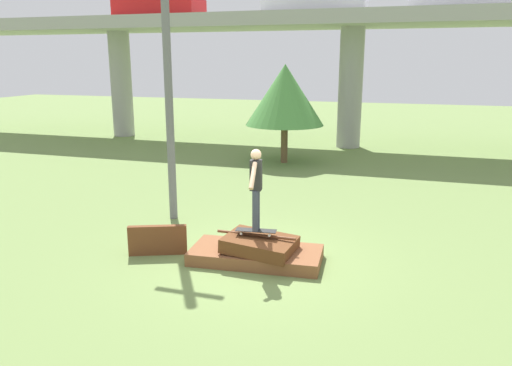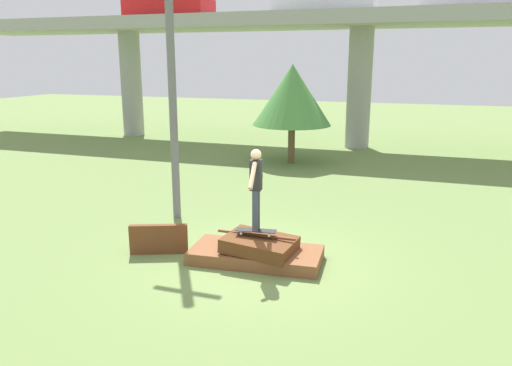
{
  "view_description": "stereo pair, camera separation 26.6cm",
  "coord_description": "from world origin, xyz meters",
  "px_view_note": "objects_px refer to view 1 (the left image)",
  "views": [
    {
      "loc": [
        2.88,
        -9.12,
        4.04
      ],
      "look_at": [
        0.01,
        -0.03,
        1.66
      ],
      "focal_mm": 35.0,
      "sensor_mm": 36.0,
      "label": 1
    },
    {
      "loc": [
        3.13,
        -9.04,
        4.04
      ],
      "look_at": [
        0.01,
        -0.03,
        1.66
      ],
      "focal_mm": 35.0,
      "sensor_mm": 36.0,
      "label": 2
    }
  ],
  "objects_px": {
    "skater": "(256,184)",
    "car_on_overpass_left": "(158,5)",
    "utility_pole": "(168,79)",
    "tree_behind_left": "(285,95)",
    "skateboard": "(256,231)",
    "car_on_overpass_far_right": "(313,0)"
  },
  "relations": [
    {
      "from": "skateboard",
      "to": "utility_pole",
      "type": "height_order",
      "value": "utility_pole"
    },
    {
      "from": "tree_behind_left",
      "to": "utility_pole",
      "type": "bearing_deg",
      "value": -96.88
    },
    {
      "from": "skater",
      "to": "car_on_overpass_left",
      "type": "relative_size",
      "value": 0.39
    },
    {
      "from": "utility_pole",
      "to": "tree_behind_left",
      "type": "height_order",
      "value": "utility_pole"
    },
    {
      "from": "tree_behind_left",
      "to": "skateboard",
      "type": "bearing_deg",
      "value": -78.81
    },
    {
      "from": "car_on_overpass_far_right",
      "to": "tree_behind_left",
      "type": "xyz_separation_m",
      "value": [
        -0.19,
        -4.18,
        -3.95
      ]
    },
    {
      "from": "car_on_overpass_far_right",
      "to": "utility_pole",
      "type": "bearing_deg",
      "value": -95.41
    },
    {
      "from": "skater",
      "to": "car_on_overpass_far_right",
      "type": "relative_size",
      "value": 0.36
    },
    {
      "from": "car_on_overpass_left",
      "to": "tree_behind_left",
      "type": "distance_m",
      "value": 9.33
    },
    {
      "from": "car_on_overpass_left",
      "to": "utility_pole",
      "type": "xyz_separation_m",
      "value": [
        6.52,
        -11.85,
        -3.07
      ]
    },
    {
      "from": "car_on_overpass_far_right",
      "to": "tree_behind_left",
      "type": "bearing_deg",
      "value": -92.63
    },
    {
      "from": "skater",
      "to": "car_on_overpass_far_right",
      "type": "distance_m",
      "value": 15.16
    },
    {
      "from": "car_on_overpass_left",
      "to": "skater",
      "type": "bearing_deg",
      "value": -55.95
    },
    {
      "from": "utility_pole",
      "to": "tree_behind_left",
      "type": "distance_m",
      "value": 7.99
    },
    {
      "from": "utility_pole",
      "to": "car_on_overpass_far_right",
      "type": "bearing_deg",
      "value": 84.59
    },
    {
      "from": "tree_behind_left",
      "to": "car_on_overpass_left",
      "type": "bearing_deg",
      "value": 152.05
    },
    {
      "from": "skateboard",
      "to": "skater",
      "type": "distance_m",
      "value": 0.97
    },
    {
      "from": "skateboard",
      "to": "tree_behind_left",
      "type": "distance_m",
      "value": 10.41
    },
    {
      "from": "car_on_overpass_left",
      "to": "car_on_overpass_far_right",
      "type": "xyz_separation_m",
      "value": [
        7.66,
        0.22,
        0.0
      ]
    },
    {
      "from": "car_on_overpass_left",
      "to": "utility_pole",
      "type": "distance_m",
      "value": 13.87
    },
    {
      "from": "car_on_overpass_far_right",
      "to": "utility_pole",
      "type": "xyz_separation_m",
      "value": [
        -1.14,
        -12.07,
        -3.07
      ]
    },
    {
      "from": "skater",
      "to": "car_on_overpass_left",
      "type": "bearing_deg",
      "value": 124.05
    }
  ]
}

